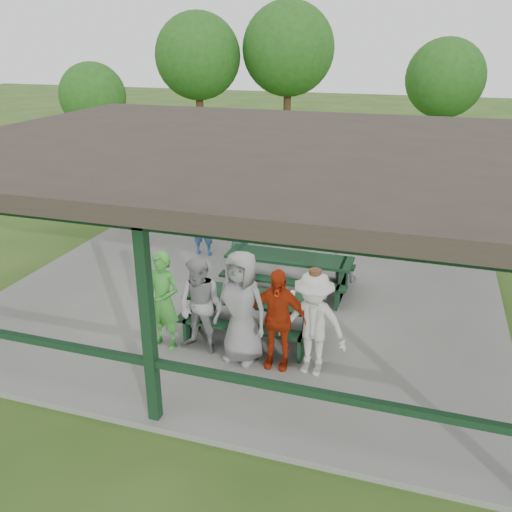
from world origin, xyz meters
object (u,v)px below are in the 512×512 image
(picnic_table_far, at_px, (289,268))
(contestant_grey_left, at_px, (200,306))
(contestant_red, at_px, (277,319))
(spectator_blue, at_px, (202,221))
(spectator_lblue, at_px, (240,234))
(farm_trailer, at_px, (244,171))
(picnic_table_near, at_px, (253,310))
(contestant_white_fedora, at_px, (313,324))
(spectator_grey, at_px, (341,247))
(contestant_green, at_px, (163,301))
(contestant_grey_mid, at_px, (241,307))
(pickup_truck, at_px, (447,182))

(picnic_table_far, relative_size, contestant_grey_left, 1.55)
(contestant_red, height_order, spectator_blue, spectator_blue)
(spectator_lblue, distance_m, farm_trailer, 6.84)
(picnic_table_far, bearing_deg, contestant_grey_left, -105.96)
(picnic_table_near, xyz_separation_m, contestant_white_fedora, (1.25, -0.85, 0.39))
(contestant_white_fedora, distance_m, farm_trailer, 11.30)
(contestant_grey_left, xyz_separation_m, spectator_blue, (-1.69, 4.09, 0.01))
(contestant_white_fedora, bearing_deg, picnic_table_far, 120.81)
(picnic_table_far, xyz_separation_m, spectator_grey, (0.94, 0.80, 0.29))
(contestant_green, height_order, farm_trailer, contestant_green)
(contestant_grey_mid, height_order, spectator_grey, contestant_grey_mid)
(picnic_table_near, bearing_deg, contestant_grey_left, -129.89)
(picnic_table_near, relative_size, contestant_grey_left, 1.42)
(contestant_green, relative_size, contestant_grey_left, 1.02)
(contestant_green, bearing_deg, farm_trailer, 111.21)
(contestant_grey_left, distance_m, pickup_truck, 11.26)
(contestant_green, bearing_deg, picnic_table_far, 72.58)
(contestant_white_fedora, bearing_deg, spectator_blue, 140.44)
(contestant_white_fedora, relative_size, farm_trailer, 0.42)
(contestant_grey_mid, distance_m, pickup_truck, 11.06)
(picnic_table_far, xyz_separation_m, pickup_truck, (3.19, 7.74, 0.21))
(contestant_red, distance_m, contestant_white_fedora, 0.59)
(contestant_grey_mid, distance_m, spectator_lblue, 4.01)
(contestant_green, height_order, spectator_blue, contestant_green)
(spectator_grey, bearing_deg, contestant_white_fedora, 74.91)
(contestant_grey_mid, relative_size, spectator_lblue, 1.26)
(spectator_blue, xyz_separation_m, farm_trailer, (-1.04, 6.15, -0.23))
(contestant_red, relative_size, spectator_grey, 1.10)
(contestant_grey_mid, relative_size, contestant_white_fedora, 1.07)
(picnic_table_far, xyz_separation_m, farm_trailer, (-3.53, 7.45, 0.15))
(picnic_table_far, relative_size, spectator_grey, 1.70)
(contestant_grey_left, relative_size, farm_trailer, 0.40)
(contestant_grey_left, relative_size, spectator_grey, 1.10)
(contestant_red, bearing_deg, spectator_grey, 81.01)
(contestant_green, height_order, contestant_grey_mid, contestant_grey_mid)
(contestant_red, bearing_deg, contestant_green, 177.69)
(contestant_red, distance_m, pickup_truck, 10.90)
(picnic_table_near, bearing_deg, contestant_grey_mid, -84.53)
(spectator_blue, bearing_deg, contestant_red, 123.51)
(contestant_red, relative_size, spectator_lblue, 1.12)
(contestant_red, height_order, spectator_lblue, contestant_red)
(contestant_white_fedora, height_order, spectator_lblue, contestant_white_fedora)
(contestant_grey_mid, xyz_separation_m, pickup_truck, (3.26, 10.56, -0.26))
(spectator_blue, bearing_deg, picnic_table_near, 122.75)
(contestant_white_fedora, distance_m, spectator_lblue, 4.56)
(pickup_truck, bearing_deg, farm_trailer, 87.28)
(pickup_truck, bearing_deg, picnic_table_far, 152.39)
(pickup_truck, bearing_deg, spectator_grey, 156.85)
(farm_trailer, bearing_deg, spectator_lblue, -53.46)
(contestant_grey_mid, bearing_deg, contestant_red, 12.04)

